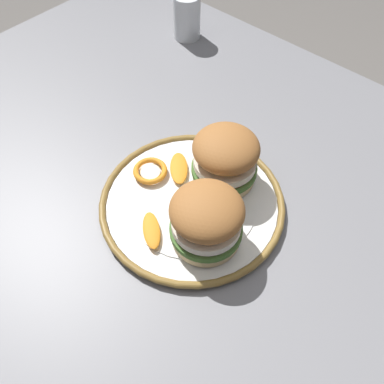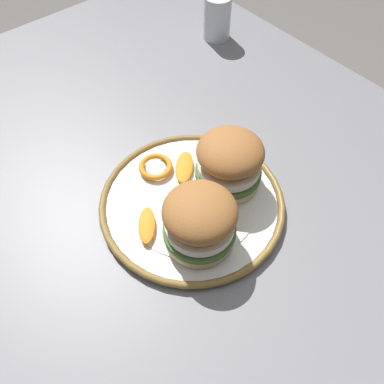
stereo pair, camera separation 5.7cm
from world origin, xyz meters
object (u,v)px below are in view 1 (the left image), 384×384
dining_table (222,224)px  dinner_plate (192,203)px  sandwich_half_left (225,158)px  sandwich_half_right (207,219)px  drinking_glass (187,20)px

dining_table → dinner_plate: bearing=-123.4°
dining_table → dinner_plate: (-0.03, -0.05, 0.09)m
dining_table → dinner_plate: size_ratio=4.70×
sandwich_half_left → sandwich_half_right: 0.13m
dinner_plate → sandwich_half_right: bearing=-31.4°
dinner_plate → sandwich_half_left: (0.01, 0.07, 0.06)m
dinner_plate → sandwich_half_left: size_ratio=2.12×
drinking_glass → sandwich_half_left: bearing=-39.8°
sandwich_half_left → dining_table: bearing=-43.5°
sandwich_half_left → drinking_glass: sandwich_half_left is taller
dinner_plate → dining_table: bearing=56.6°
sandwich_half_left → drinking_glass: 0.47m
dining_table → sandwich_half_left: (-0.03, 0.02, 0.15)m
dinner_plate → drinking_glass: drinking_glass is taller
dining_table → sandwich_half_right: size_ratio=9.71×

